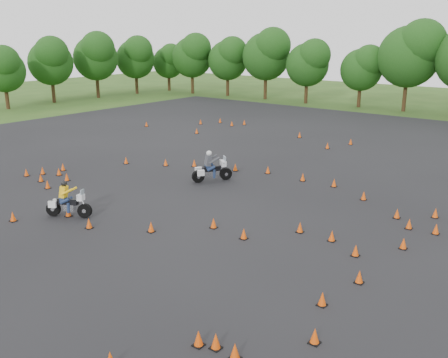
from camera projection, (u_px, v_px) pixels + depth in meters
ground at (170, 223)px, 22.80m from camera, size 140.00×140.00×0.00m
asphalt_pad at (247, 192)px, 27.32m from camera, size 62.00×62.00×0.00m
traffic_cones at (242, 191)px, 26.68m from camera, size 36.41×32.87×0.45m
rider_grey at (212, 166)px, 29.07m from camera, size 1.93×2.45×1.88m
rider_yellow at (68, 200)px, 23.35m from camera, size 2.29×1.70×1.73m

